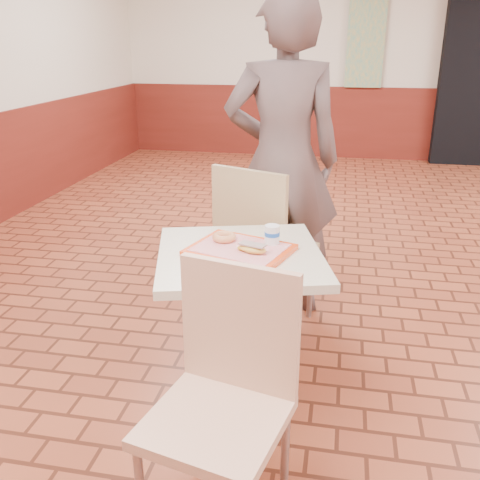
% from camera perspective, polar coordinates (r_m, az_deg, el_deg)
% --- Properties ---
extents(promo_poster, '(0.50, 0.03, 1.20)m').
position_cam_1_polar(promo_poster, '(7.89, 13.27, 19.92)').
color(promo_poster, gray).
rests_on(promo_poster, wainscot_band).
extents(main_table, '(0.72, 0.72, 0.76)m').
position_cam_1_polar(main_table, '(2.48, -0.00, -6.67)').
color(main_table, beige).
rests_on(main_table, ground).
extents(chair_main_front, '(0.53, 0.53, 0.95)m').
position_cam_1_polar(chair_main_front, '(1.90, -1.58, -15.58)').
color(chair_main_front, tan).
rests_on(chair_main_front, ground).
extents(chair_main_back, '(0.60, 0.60, 1.01)m').
position_cam_1_polar(chair_main_back, '(3.08, 2.15, -0.12)').
color(chair_main_back, tan).
rests_on(chair_main_back, ground).
extents(customer, '(0.78, 0.59, 1.93)m').
position_cam_1_polar(customer, '(3.25, 4.58, 8.36)').
color(customer, brown).
rests_on(customer, ground).
extents(serving_tray, '(0.42, 0.33, 0.03)m').
position_cam_1_polar(serving_tray, '(2.37, -0.00, -1.06)').
color(serving_tray, '#E64011').
rests_on(serving_tray, main_table).
extents(ring_donut, '(0.12, 0.12, 0.03)m').
position_cam_1_polar(ring_donut, '(2.44, -1.69, 0.33)').
color(ring_donut, '#D7844E').
rests_on(ring_donut, serving_tray).
extents(long_john_donut, '(0.14, 0.10, 0.04)m').
position_cam_1_polar(long_john_donut, '(2.30, 1.27, -0.90)').
color(long_john_donut, gold).
rests_on(long_john_donut, serving_tray).
extents(paper_cup, '(0.07, 0.07, 0.09)m').
position_cam_1_polar(paper_cup, '(2.40, 3.44, 0.61)').
color(paper_cup, silver).
rests_on(paper_cup, serving_tray).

